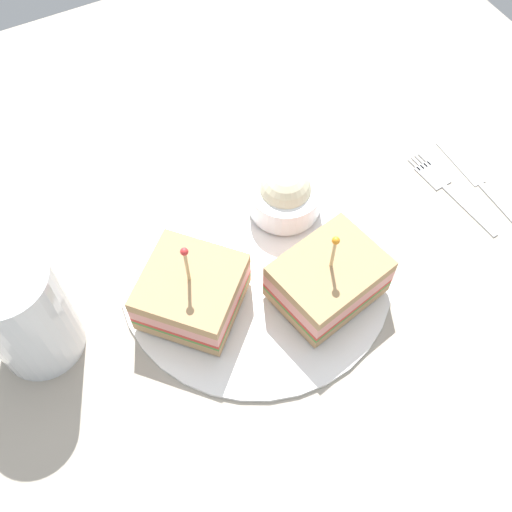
{
  "coord_description": "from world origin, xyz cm",
  "views": [
    {
      "loc": [
        27.41,
        -14.38,
        51.86
      ],
      "look_at": [
        0.0,
        0.0,
        2.85
      ],
      "focal_mm": 42.88,
      "sensor_mm": 36.0,
      "label": 1
    }
  ],
  "objects": [
    {
      "name": "plate",
      "position": [
        0.0,
        0.0,
        0.43
      ],
      "size": [
        26.7,
        26.7,
        0.85
      ],
      "primitive_type": "cylinder",
      "color": "white",
      "rests_on": "ground_plane"
    },
    {
      "name": "fork",
      "position": [
        -0.15,
        22.98,
        0.17
      ],
      "size": [
        12.83,
        2.52,
        0.35
      ],
      "color": "silver",
      "rests_on": "ground_plane"
    },
    {
      "name": "coleslaw_bowl",
      "position": [
        -5.15,
        6.02,
        2.91
      ],
      "size": [
        7.39,
        7.39,
        5.32
      ],
      "color": "white",
      "rests_on": "plate"
    },
    {
      "name": "ground_plane",
      "position": [
        0.0,
        0.0,
        -1.0
      ],
      "size": [
        96.1,
        96.1,
        2.0
      ],
      "primitive_type": "cube",
      "color": "#9E9384"
    },
    {
      "name": "knife",
      "position": [
        0.34,
        26.68,
        0.18
      ],
      "size": [
        13.24,
        1.56,
        0.35
      ],
      "color": "silver",
      "rests_on": "ground_plane"
    },
    {
      "name": "sandwich_half_back",
      "position": [
        5.54,
        4.6,
        3.28
      ],
      "size": [
        9.15,
        10.87,
        9.15
      ],
      "color": "tan",
      "rests_on": "plate"
    },
    {
      "name": "sandwich_half_front",
      "position": [
        0.88,
        -7.08,
        3.22
      ],
      "size": [
        11.94,
        11.93,
        9.46
      ],
      "color": "tan",
      "rests_on": "plate"
    },
    {
      "name": "drink_glass",
      "position": [
        -2.28,
        -20.8,
        5.44
      ],
      "size": [
        7.55,
        7.55,
        11.92
      ],
      "color": "silver",
      "rests_on": "ground_plane"
    }
  ]
}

